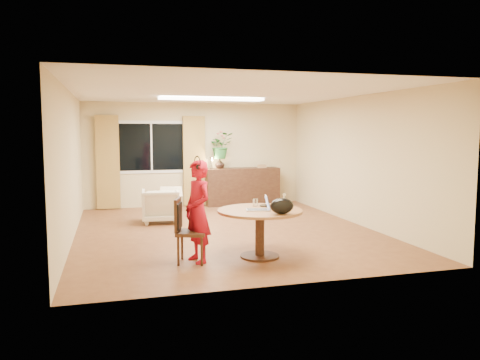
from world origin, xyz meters
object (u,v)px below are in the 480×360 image
(dining_chair, at_px, (191,231))
(armchair, at_px, (161,206))
(dining_table, at_px, (260,220))
(child, at_px, (198,211))
(sideboard, at_px, (242,186))

(dining_chair, xyz_separation_m, armchair, (-0.12, 3.17, -0.12))
(dining_table, bearing_deg, child, 179.73)
(child, distance_m, sideboard, 5.36)
(dining_table, relative_size, dining_chair, 1.36)
(armchair, bearing_deg, child, 98.54)
(dining_chair, relative_size, armchair, 1.22)
(dining_chair, height_order, child, child)
(dining_table, height_order, dining_chair, dining_chair)
(dining_table, relative_size, armchair, 1.66)
(child, xyz_separation_m, armchair, (-0.22, 3.14, -0.39))
(child, xyz_separation_m, sideboard, (2.06, 4.94, -0.27))
(dining_chair, distance_m, sideboard, 5.42)
(dining_table, xyz_separation_m, sideboard, (1.12, 4.94, -0.10))
(armchair, bearing_deg, dining_table, 114.80)
(dining_table, height_order, armchair, dining_table)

